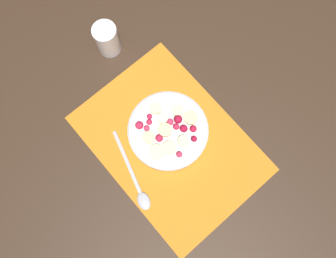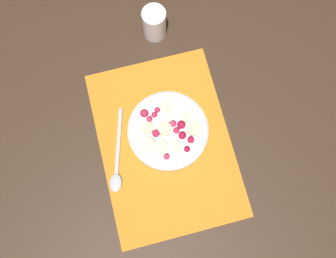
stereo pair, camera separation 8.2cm
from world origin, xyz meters
name	(u,v)px [view 2 (the right image)]	position (x,y,z in m)	size (l,w,h in m)	color
ground_plane	(165,143)	(0.00, 0.00, 0.00)	(3.00, 3.00, 0.00)	#382619
placemat	(165,143)	(0.00, 0.00, 0.00)	(0.47, 0.34, 0.01)	orange
fruit_bowl	(168,131)	(0.02, -0.01, 0.03)	(0.21, 0.21, 0.06)	silver
spoon	(117,168)	(-0.03, 0.14, 0.01)	(0.22, 0.08, 0.01)	#B2B2B7
drinking_glass	(154,23)	(0.32, -0.05, 0.05)	(0.06, 0.06, 0.09)	white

